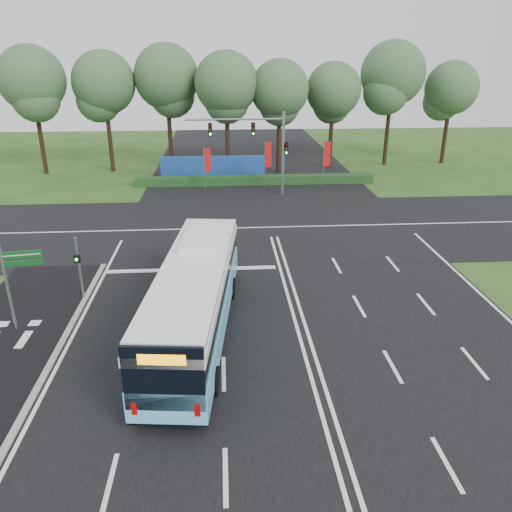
{
  "coord_description": "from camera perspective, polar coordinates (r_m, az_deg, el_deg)",
  "views": [
    {
      "loc": [
        -3.19,
        -20.98,
        11.43
      ],
      "look_at": [
        -1.57,
        2.0,
        1.99
      ],
      "focal_mm": 35.0,
      "sensor_mm": 36.0,
      "label": 1
    }
  ],
  "objects": [
    {
      "name": "ground",
      "position": [
        24.11,
        4.08,
        -6.1
      ],
      "size": [
        120.0,
        120.0,
        0.0
      ],
      "primitive_type": "plane",
      "color": "#284818",
      "rests_on": "ground"
    },
    {
      "name": "road_main",
      "position": [
        24.1,
        4.08,
        -6.06
      ],
      "size": [
        20.0,
        120.0,
        0.04
      ],
      "primitive_type": "cube",
      "color": "black",
      "rests_on": "ground"
    },
    {
      "name": "road_cross",
      "position": [
        35.05,
        1.41,
        3.27
      ],
      "size": [
        120.0,
        14.0,
        0.05
      ],
      "primitive_type": "cube",
      "color": "black",
      "rests_on": "ground"
    },
    {
      "name": "kerb_strip",
      "position": [
        22.37,
        -21.74,
        -10.06
      ],
      "size": [
        0.25,
        18.0,
        0.12
      ],
      "primitive_type": "cube",
      "color": "gray",
      "rests_on": "ground"
    },
    {
      "name": "city_bus",
      "position": [
        21.28,
        -6.98,
        -4.77
      ],
      "size": [
        3.96,
        12.78,
        3.61
      ],
      "rotation": [
        0.0,
        0.0,
        -0.11
      ],
      "color": "#68C4F1",
      "rests_on": "ground"
    },
    {
      "name": "pedestrian_signal",
      "position": [
        25.66,
        -19.57,
        -1.14
      ],
      "size": [
        0.29,
        0.41,
        3.29
      ],
      "rotation": [
        0.0,
        0.0,
        -0.22
      ],
      "color": "gray",
      "rests_on": "ground"
    },
    {
      "name": "street_sign",
      "position": [
        23.61,
        -25.94,
        -1.88
      ],
      "size": [
        1.65,
        0.34,
        4.27
      ],
      "rotation": [
        0.0,
        0.0,
        0.16
      ],
      "color": "gray",
      "rests_on": "ground"
    },
    {
      "name": "banner_flag_left",
      "position": [
        44.3,
        -5.63,
        10.59
      ],
      "size": [
        0.57,
        0.09,
        3.86
      ],
      "rotation": [
        0.0,
        0.0,
        0.08
      ],
      "color": "gray",
      "rests_on": "ground"
    },
    {
      "name": "banner_flag_mid",
      "position": [
        45.25,
        1.31,
        11.2
      ],
      "size": [
        0.61,
        0.17,
        4.19
      ],
      "rotation": [
        0.0,
        0.0,
        0.19
      ],
      "color": "gray",
      "rests_on": "ground"
    },
    {
      "name": "banner_flag_right",
      "position": [
        46.13,
        8.03,
        11.17
      ],
      "size": [
        0.61,
        0.07,
        4.14
      ],
      "rotation": [
        0.0,
        0.0,
        0.04
      ],
      "color": "gray",
      "rests_on": "ground"
    },
    {
      "name": "traffic_light_gantry",
      "position": [
        42.17,
        0.66,
        13.04
      ],
      "size": [
        8.41,
        0.28,
        7.0
      ],
      "color": "gray",
      "rests_on": "ground"
    },
    {
      "name": "hedge",
      "position": [
        46.91,
        -0.02,
        8.67
      ],
      "size": [
        22.0,
        1.2,
        0.8
      ],
      "primitive_type": "cube",
      "color": "#153B19",
      "rests_on": "ground"
    },
    {
      "name": "blue_hoarding",
      "position": [
        49.09,
        -4.96,
        10.04
      ],
      "size": [
        10.0,
        0.3,
        2.2
      ],
      "primitive_type": "cube",
      "color": "#1B4592",
      "rests_on": "ground"
    },
    {
      "name": "eucalyptus_row",
      "position": [
        52.21,
        -1.6,
        19.25
      ],
      "size": [
        48.17,
        9.47,
        12.69
      ],
      "color": "black",
      "rests_on": "ground"
    }
  ]
}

